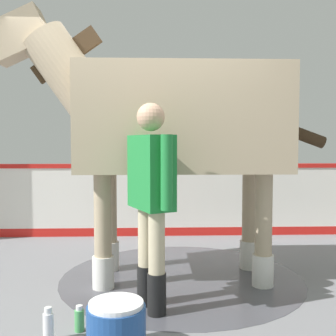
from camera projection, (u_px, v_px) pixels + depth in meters
name	position (u px, v px, depth m)	size (l,w,h in m)	color
ground_plane	(143.00, 287.00, 3.82)	(16.00, 16.00, 0.02)	gray
wet_patch	(182.00, 277.00, 4.08)	(2.40, 2.40, 0.00)	#4C4C54
barrier_wall	(173.00, 202.00, 5.91)	(5.69, 0.78, 1.04)	white
horse	(170.00, 123.00, 3.98)	(3.31, 1.23, 2.64)	tan
handler	(151.00, 192.00, 3.24)	(0.43, 0.59, 1.66)	black
wash_bucket	(116.00, 328.00, 2.59)	(0.38, 0.38, 0.34)	#1E478C
bottle_shampoo	(48.00, 326.00, 2.76)	(0.07, 0.07, 0.24)	white
bottle_spray	(79.00, 319.00, 2.91)	(0.07, 0.07, 0.19)	#4CA559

